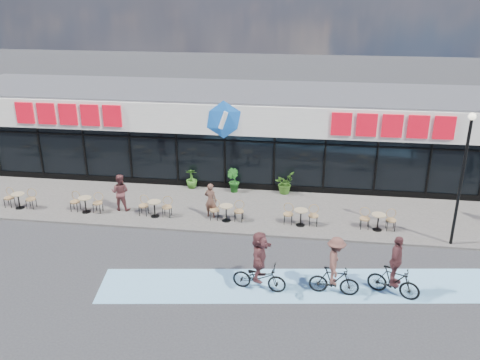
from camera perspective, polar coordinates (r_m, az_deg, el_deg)
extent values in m
plane|color=#28282B|center=(20.26, -4.93, -8.56)|extent=(120.00, 120.00, 0.00)
cube|color=#5E5A53|center=(24.15, -2.62, -3.18)|extent=(44.00, 5.00, 0.10)
cube|color=#72AFD8|center=(18.56, 6.43, -11.67)|extent=(14.17, 4.13, 0.01)
cube|color=black|center=(28.70, -0.70, 3.99)|extent=(30.00, 6.00, 3.00)
cube|color=beige|center=(27.96, -0.76, 8.31)|extent=(30.60, 6.30, 1.50)
cube|color=#47474C|center=(27.94, -0.72, 9.97)|extent=(30.60, 6.30, 0.10)
cube|color=navy|center=(25.38, -1.73, 5.29)|extent=(30.60, 0.08, 0.18)
cube|color=black|center=(25.50, -1.72, 4.44)|extent=(30.00, 0.06, 0.08)
cube|color=black|center=(26.33, -1.66, -0.66)|extent=(30.00, 0.10, 0.40)
cube|color=red|center=(27.41, -18.71, 7.01)|extent=(5.63, 0.18, 1.10)
cube|color=red|center=(24.90, 16.71, 5.87)|extent=(5.63, 0.18, 1.10)
ellipsoid|color=blue|center=(24.93, -1.85, 6.79)|extent=(1.90, 0.24, 1.90)
cylinder|color=black|center=(29.17, -21.48, 2.76)|extent=(0.10, 0.10, 3.00)
cylinder|color=black|center=(28.05, -17.00, 2.61)|extent=(0.10, 0.10, 3.00)
cylinder|color=black|center=(27.11, -12.18, 2.44)|extent=(0.10, 0.10, 3.00)
cylinder|color=black|center=(26.37, -7.06, 2.23)|extent=(0.10, 0.10, 3.00)
cylinder|color=black|center=(25.86, -1.69, 2.00)|extent=(0.10, 0.10, 3.00)
cylinder|color=black|center=(25.58, 3.84, 1.74)|extent=(0.10, 0.10, 3.00)
cylinder|color=black|center=(25.55, 9.44, 1.46)|extent=(0.10, 0.10, 3.00)
cylinder|color=black|center=(25.76, 15.00, 1.17)|extent=(0.10, 0.10, 3.00)
cylinder|color=black|center=(26.21, 20.42, 0.88)|extent=(0.10, 0.10, 3.00)
cylinder|color=black|center=(21.59, 23.53, -0.44)|extent=(0.12, 0.12, 5.23)
sphere|color=#FFF2CC|center=(20.82, 24.63, 6.51)|extent=(0.28, 0.28, 0.28)
cylinder|color=tan|center=(25.91, -23.70, -1.46)|extent=(0.60, 0.60, 0.04)
cylinder|color=black|center=(26.04, -23.58, -2.17)|extent=(0.06, 0.06, 0.70)
cylinder|color=black|center=(26.17, -23.47, -2.89)|extent=(0.40, 0.40, 0.02)
cylinder|color=tan|center=(24.38, -17.05, -1.94)|extent=(0.60, 0.60, 0.04)
cylinder|color=black|center=(24.51, -16.96, -2.69)|extent=(0.06, 0.06, 0.70)
cylinder|color=black|center=(24.66, -16.87, -3.45)|extent=(0.40, 0.40, 0.02)
cylinder|color=tan|center=(23.22, -9.62, -2.44)|extent=(0.60, 0.60, 0.04)
cylinder|color=black|center=(23.36, -9.57, -3.23)|extent=(0.06, 0.06, 0.70)
cylinder|color=black|center=(23.51, -9.52, -4.03)|extent=(0.40, 0.40, 0.02)
cylinder|color=tan|center=(22.49, -1.56, -2.94)|extent=(0.60, 0.60, 0.04)
cylinder|color=black|center=(22.64, -1.55, -3.75)|extent=(0.06, 0.06, 0.70)
cylinder|color=black|center=(22.79, -1.55, -4.57)|extent=(0.40, 0.40, 0.02)
cylinder|color=tan|center=(22.23, 6.87, -3.41)|extent=(0.60, 0.60, 0.04)
cylinder|color=black|center=(22.38, 6.83, -4.22)|extent=(0.06, 0.06, 0.70)
cylinder|color=black|center=(22.53, 6.79, -5.04)|extent=(0.40, 0.40, 0.02)
cylinder|color=tan|center=(22.45, 15.32, -3.79)|extent=(0.60, 0.60, 0.04)
cylinder|color=black|center=(22.60, 15.23, -4.60)|extent=(0.06, 0.06, 0.70)
cylinder|color=black|center=(22.76, 15.14, -5.41)|extent=(0.40, 0.40, 0.02)
imported|color=#2E5E1A|center=(26.29, -5.46, 0.19)|extent=(0.65, 0.65, 1.03)
imported|color=#325D1A|center=(25.60, 5.01, -0.34)|extent=(1.08, 1.17, 1.08)
imported|color=#195016|center=(25.67, -0.77, -0.06)|extent=(0.84, 0.79, 1.19)
imported|color=brown|center=(22.89, -3.31, -2.28)|extent=(0.67, 0.53, 1.62)
imported|color=brown|center=(24.18, -13.30, -1.34)|extent=(0.86, 0.67, 1.75)
imported|color=black|center=(18.03, 10.51, -11.07)|extent=(1.75, 0.61, 1.04)
imported|color=brown|center=(17.62, 10.68, -8.89)|extent=(0.72, 1.16, 1.72)
imported|color=black|center=(18.41, 16.85, -10.88)|extent=(1.87, 1.15, 1.09)
imported|color=#572D2F|center=(18.00, 17.13, -8.67)|extent=(0.81, 1.15, 1.82)
imported|color=black|center=(17.98, 2.18, -10.85)|extent=(1.97, 0.89, 1.00)
imported|color=#592D2F|center=(17.55, 2.22, -8.50)|extent=(0.73, 1.72, 1.80)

